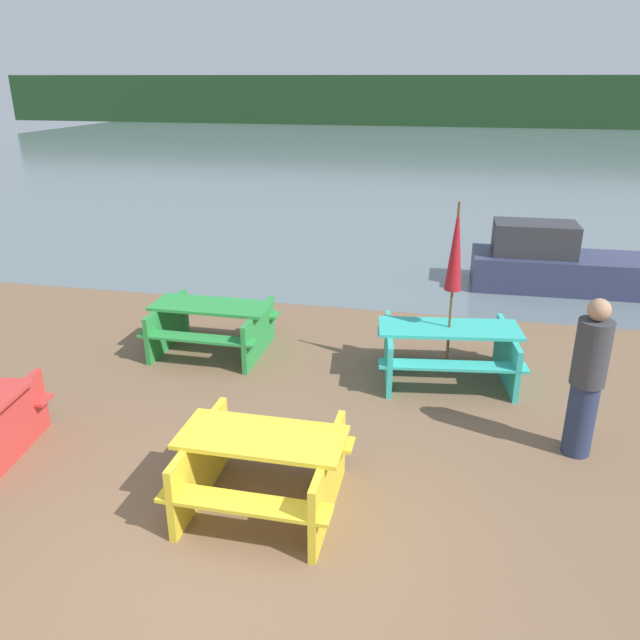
# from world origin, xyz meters

# --- Properties ---
(ground_plane) EXTENTS (60.00, 60.00, 0.00)m
(ground_plane) POSITION_xyz_m (0.00, 0.00, 0.00)
(ground_plane) COLOR brown
(water) EXTENTS (60.00, 50.00, 0.00)m
(water) POSITION_xyz_m (0.00, 31.59, -0.00)
(water) COLOR slate
(water) RESTS_ON ground_plane
(far_treeline) EXTENTS (80.00, 1.60, 4.00)m
(far_treeline) POSITION_xyz_m (0.00, 51.59, 2.00)
(far_treeline) COLOR #1E3D1E
(far_treeline) RESTS_ON water
(picnic_table_yellow) EXTENTS (1.55, 1.38, 0.77)m
(picnic_table_yellow) POSITION_xyz_m (0.08, 1.01, 0.46)
(picnic_table_yellow) COLOR yellow
(picnic_table_yellow) RESTS_ON ground_plane
(picnic_table_teal) EXTENTS (2.05, 1.63, 0.75)m
(picnic_table_teal) POSITION_xyz_m (1.71, 4.18, 0.46)
(picnic_table_teal) COLOR #33B7A8
(picnic_table_teal) RESTS_ON ground_plane
(picnic_table_green) EXTENTS (1.73, 1.38, 0.74)m
(picnic_table_green) POSITION_xyz_m (-1.74, 4.34, 0.45)
(picnic_table_green) COLOR green
(picnic_table_green) RESTS_ON ground_plane
(umbrella_crimson) EXTENTS (0.22, 0.22, 2.43)m
(umbrella_crimson) POSITION_xyz_m (1.71, 4.18, 1.82)
(umbrella_crimson) COLOR brown
(umbrella_crimson) RESTS_ON ground_plane
(boat) EXTENTS (3.52, 1.36, 1.28)m
(boat) POSITION_xyz_m (3.69, 8.62, 0.47)
(boat) COLOR #333856
(boat) RESTS_ON water
(person) EXTENTS (0.36, 0.36, 1.79)m
(person) POSITION_xyz_m (3.17, 2.61, 0.90)
(person) COLOR #283351
(person) RESTS_ON ground_plane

